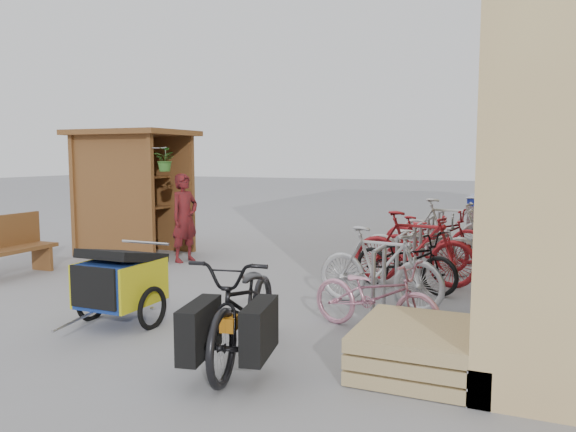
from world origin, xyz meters
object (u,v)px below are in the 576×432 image
at_px(person_kiosk, 185,218).
at_px(bike_0, 375,296).
at_px(bike_2, 405,260).
at_px(bike_4, 419,244).
at_px(pallet_stack, 416,348).
at_px(bike_3, 414,248).
at_px(bike_5, 423,244).
at_px(bike_6, 434,235).
at_px(child_trailer, 120,280).
at_px(cargo_bike, 245,308).
at_px(kiosk, 129,175).
at_px(bike_7, 447,228).
at_px(bench, 6,246).
at_px(bike_1, 380,267).
at_px(shopping_carts, 485,215).

bearing_deg(person_kiosk, bike_0, -108.10).
xyz_separation_m(bike_0, bike_2, (-0.11, 2.08, 0.03)).
distance_m(bike_0, bike_4, 3.23).
relative_size(pallet_stack, bike_2, 0.73).
height_order(bike_0, bike_3, bike_3).
xyz_separation_m(bike_5, bike_6, (0.03, 0.93, 0.03)).
xyz_separation_m(child_trailer, cargo_bike, (1.85, -0.49, 0.00)).
bearing_deg(bike_3, kiosk, 84.80).
bearing_deg(person_kiosk, kiosk, 93.96).
height_order(cargo_bike, person_kiosk, person_kiosk).
bearing_deg(kiosk, bike_3, -5.11).
distance_m(person_kiosk, bike_4, 4.15).
height_order(bike_0, bike_6, bike_6).
bearing_deg(bike_2, bike_5, 19.07).
bearing_deg(bike_7, person_kiosk, 120.94).
relative_size(child_trailer, bike_7, 0.84).
relative_size(cargo_bike, bike_5, 1.37).
relative_size(person_kiosk, bike_6, 0.87).
bearing_deg(pallet_stack, child_trailer, 178.45).
relative_size(bench, cargo_bike, 0.75).
bearing_deg(bike_4, kiosk, 86.08).
distance_m(child_trailer, bike_0, 2.86).
height_order(bike_5, bike_6, bike_6).
bearing_deg(bike_1, person_kiosk, 76.39).
height_order(child_trailer, bike_3, bike_3).
bearing_deg(pallet_stack, bike_2, 103.57).
distance_m(cargo_bike, bike_7, 6.37).
bearing_deg(bike_6, kiosk, 110.24).
distance_m(shopping_carts, cargo_bike, 8.38).
bearing_deg(bike_2, bike_6, 18.17).
relative_size(pallet_stack, bike_5, 0.80).
bearing_deg(bike_3, pallet_stack, -168.88).
relative_size(pallet_stack, bike_3, 0.66).
distance_m(cargo_bike, bike_4, 4.62).
relative_size(bike_1, bike_3, 0.92).
height_order(bench, bike_3, bike_3).
bearing_deg(cargo_bike, bike_5, 69.61).
xyz_separation_m(bike_0, bike_7, (0.08, 4.96, 0.15)).
relative_size(person_kiosk, bike_4, 0.85).
distance_m(pallet_stack, bike_3, 3.45).
height_order(cargo_bike, bike_3, bike_3).
height_order(child_trailer, bike_1, bike_1).
bearing_deg(person_kiosk, bike_4, -68.15).
height_order(pallet_stack, bike_7, bike_7).
xyz_separation_m(pallet_stack, bike_2, (-0.73, 3.01, 0.22)).
bearing_deg(child_trailer, bike_7, 64.01).
bearing_deg(kiosk, person_kiosk, -10.28).
bearing_deg(person_kiosk, cargo_bike, -125.95).
height_order(pallet_stack, cargo_bike, cargo_bike).
relative_size(bike_0, bike_4, 0.82).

